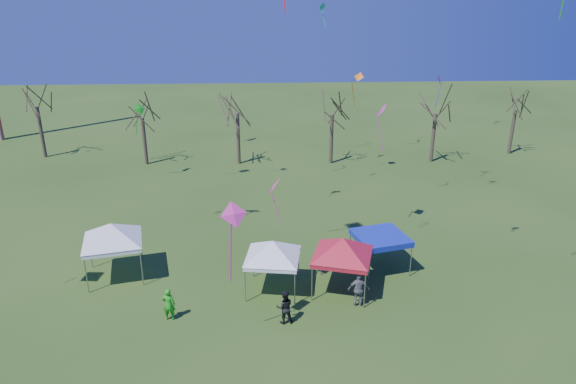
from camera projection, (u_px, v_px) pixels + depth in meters
name	position (u px, v px, depth m)	size (l,w,h in m)	color
ground	(271.00, 320.00, 24.37)	(140.00, 140.00, 0.00)	#2B4A17
tree_0	(34.00, 88.00, 46.48)	(3.83, 3.83, 8.44)	#3D2D21
tree_1	(140.00, 101.00, 44.70)	(3.42, 3.42, 7.54)	#3D2D21
tree_2	(237.00, 95.00, 44.69)	(3.71, 3.71, 8.18)	#3D2D21
tree_3	(333.00, 97.00, 44.89)	(3.59, 3.59, 7.91)	#3D2D21
tree_4	(437.00, 96.00, 45.33)	(3.58, 3.58, 7.89)	#3D2D21
tree_5	(518.00, 95.00, 47.79)	(3.39, 3.39, 7.46)	#3D2D21
tent_white_west	(111.00, 227.00, 27.10)	(4.05, 4.05, 3.66)	gray
tent_white_mid	(273.00, 244.00, 25.89)	(3.70, 3.70, 3.30)	gray
tent_red	(343.00, 242.00, 25.78)	(3.81, 3.81, 3.50)	gray
tent_blue	(381.00, 238.00, 28.21)	(3.24, 3.24, 2.11)	gray
person_green	(169.00, 304.00, 24.12)	(0.60, 0.40, 1.65)	green
person_dark	(285.00, 307.00, 23.89)	(0.81, 0.63, 1.67)	black
person_grey	(359.00, 290.00, 25.16)	(1.07, 0.45, 1.82)	slate
kite_5	(234.00, 216.00, 20.80)	(1.33, 1.09, 3.69)	#ED349D
kite_1	(274.00, 186.00, 24.24)	(0.85, 1.16, 2.36)	#E43290
kite_22	(358.00, 78.00, 40.62)	(1.12, 1.08, 2.84)	orange
kite_17	(382.00, 111.00, 30.22)	(0.71, 1.04, 2.99)	#D32F9B
kite_19	(322.00, 7.00, 38.68)	(0.74, 0.75, 1.87)	#0CB892
kite_12	(440.00, 80.00, 44.45)	(0.40, 0.93, 2.90)	#5E1CC4
kite_13	(139.00, 109.00, 40.59)	(1.17, 1.12, 2.61)	#18A11A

